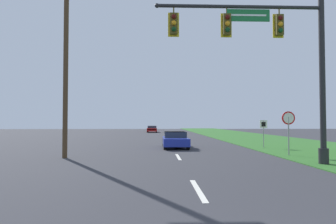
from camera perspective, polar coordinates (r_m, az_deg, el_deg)
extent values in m
cube|color=#2D6626|center=(34.61, 17.70, -4.99)|extent=(10.00, 110.00, 0.04)
cube|color=silver|center=(8.82, 5.74, -14.56)|extent=(0.16, 2.80, 0.01)
cube|color=silver|center=(16.68, 1.96, -8.56)|extent=(0.16, 2.80, 0.01)
cube|color=silver|center=(24.63, 0.65, -6.40)|extent=(0.16, 2.80, 0.01)
cube|color=silver|center=(32.60, -0.02, -5.30)|extent=(0.16, 2.80, 0.01)
cube|color=silver|center=(40.59, -0.43, -4.63)|extent=(0.16, 2.80, 0.01)
cylinder|color=#232326|center=(15.44, 27.53, -7.45)|extent=(0.44, 0.44, 0.70)
cylinder|color=#232326|center=(15.49, 27.33, 5.67)|extent=(0.26, 0.26, 7.76)
cylinder|color=#232326|center=(14.86, 13.53, 18.91)|extent=(7.58, 0.16, 0.16)
sphere|color=#232326|center=(14.37, -2.12, 19.60)|extent=(0.21, 0.21, 0.21)
cube|color=#196B33|center=(14.82, 15.02, 17.35)|extent=(1.98, 0.06, 0.55)
cube|color=white|center=(14.79, 15.06, 17.39)|extent=(1.66, 0.01, 0.08)
cylinder|color=#4C4214|center=(14.32, 1.09, 18.91)|extent=(0.06, 0.06, 0.35)
cube|color=yellow|center=(14.23, 1.06, 16.28)|extent=(0.50, 0.03, 1.11)
cube|color=#4C4214|center=(14.11, 1.09, 16.45)|extent=(0.34, 0.24, 0.95)
sphere|color=#4C0F0C|center=(14.07, 1.12, 17.73)|extent=(0.22, 0.22, 0.22)
sphere|color=orange|center=(13.97, 1.12, 16.63)|extent=(0.22, 0.22, 0.22)
sphere|color=#0F3D19|center=(13.89, 1.12, 15.51)|extent=(0.22, 0.22, 0.22)
cylinder|color=#4C4214|center=(14.65, 11.12, 18.47)|extent=(0.06, 0.06, 0.35)
cube|color=yellow|center=(14.56, 11.02, 15.89)|extent=(0.50, 0.03, 1.11)
cube|color=#4C4214|center=(14.44, 11.14, 16.05)|extent=(0.34, 0.24, 0.95)
sphere|color=#4C0F0C|center=(14.40, 11.27, 17.29)|extent=(0.22, 0.22, 0.22)
sphere|color=orange|center=(14.31, 11.27, 16.21)|extent=(0.22, 0.22, 0.22)
sphere|color=#0F3D19|center=(14.22, 11.28, 15.12)|extent=(0.22, 0.22, 0.22)
cylinder|color=#4C4214|center=(15.36, 20.41, 17.57)|extent=(0.06, 0.06, 0.35)
cube|color=yellow|center=(15.28, 20.23, 15.12)|extent=(0.50, 0.03, 1.11)
cube|color=#4C4214|center=(15.16, 20.43, 15.26)|extent=(0.34, 0.24, 0.95)
sphere|color=#4C0F0C|center=(15.12, 20.63, 16.43)|extent=(0.22, 0.22, 0.22)
sphere|color=orange|center=(15.03, 20.65, 15.40)|extent=(0.22, 0.22, 0.22)
sphere|color=#0F3D19|center=(14.95, 20.66, 14.36)|extent=(0.22, 0.22, 0.22)
cylinder|color=black|center=(24.11, 3.07, -5.75)|extent=(0.22, 0.64, 0.64)
cylinder|color=black|center=(24.01, -0.76, -5.77)|extent=(0.22, 0.64, 0.64)
cylinder|color=black|center=(21.13, 3.83, -6.29)|extent=(0.22, 0.64, 0.64)
cylinder|color=black|center=(21.02, -0.54, -6.32)|extent=(0.22, 0.64, 0.64)
cube|color=#1E2D9E|center=(22.54, 1.39, -5.56)|extent=(1.84, 4.41, 0.55)
cube|color=#283342|center=(22.62, 1.37, -4.32)|extent=(1.61, 1.85, 0.42)
cube|color=#1E2D9E|center=(22.62, 1.37, -3.86)|extent=(1.57, 1.82, 0.06)
cube|color=#B71414|center=(20.38, 1.78, -5.78)|extent=(1.67, 0.07, 0.14)
cylinder|color=black|center=(57.57, -2.23, -3.51)|extent=(0.22, 0.64, 0.64)
cylinder|color=black|center=(57.59, -3.82, -3.50)|extent=(0.22, 0.64, 0.64)
cylinder|color=black|center=(54.31, -2.24, -3.60)|extent=(0.22, 0.64, 0.64)
cylinder|color=black|center=(54.34, -3.93, -3.60)|extent=(0.22, 0.64, 0.64)
cube|color=#AD1414|center=(55.94, -3.05, -3.37)|extent=(1.82, 4.65, 0.55)
cube|color=#283342|center=(56.05, -3.05, -2.87)|extent=(1.60, 1.95, 0.42)
cube|color=#AD1414|center=(56.05, -3.05, -2.69)|extent=(1.57, 1.92, 0.06)
cube|color=#B71414|center=(53.65, -3.10, -3.37)|extent=(1.67, 0.06, 0.14)
cylinder|color=gray|center=(18.49, 21.99, -4.24)|extent=(0.07, 0.07, 2.20)
cylinder|color=red|center=(18.47, 21.95, -1.07)|extent=(0.76, 0.04, 0.76)
cylinder|color=white|center=(18.45, 21.98, -1.06)|extent=(0.61, 0.01, 0.61)
cylinder|color=gray|center=(23.42, 17.74, -4.01)|extent=(0.06, 0.06, 2.00)
cube|color=white|center=(23.41, 17.72, -2.22)|extent=(0.55, 0.04, 0.60)
cube|color=black|center=(23.38, 17.74, -2.22)|extent=(0.31, 0.01, 0.34)
cylinder|color=#4C3823|center=(17.30, -18.90, 7.86)|extent=(0.26, 0.26, 9.69)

